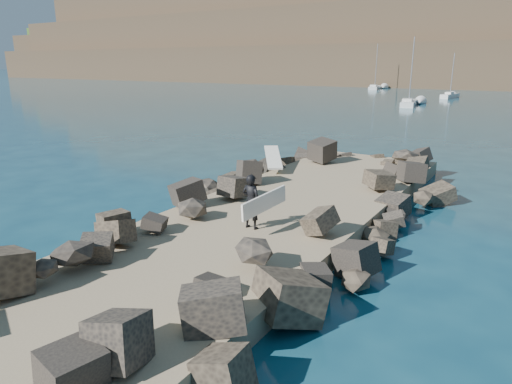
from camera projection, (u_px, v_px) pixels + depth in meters
ground at (272, 228)px, 15.18m from camera, size 800.00×800.00×0.00m
jetty at (238, 239)px, 13.47m from camera, size 6.00×26.00×0.60m
riprap_left at (175, 212)px, 15.30m from camera, size 2.60×22.00×1.00m
riprap_right at (337, 247)px, 12.34m from camera, size 2.60×22.00×1.00m
surfboard_resting at (273, 160)px, 20.88m from camera, size 2.01×2.49×0.09m
surfer_with_board at (253, 202)px, 13.24m from camera, size 0.89×2.02×1.63m
sailboat_a at (409, 103)px, 58.55m from camera, size 2.78×7.31×8.61m
sailboat_e at (375, 88)px, 95.53m from camera, size 3.16×7.93×9.27m
sailboat_b at (450, 96)px, 71.78m from camera, size 2.01×5.75×6.95m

